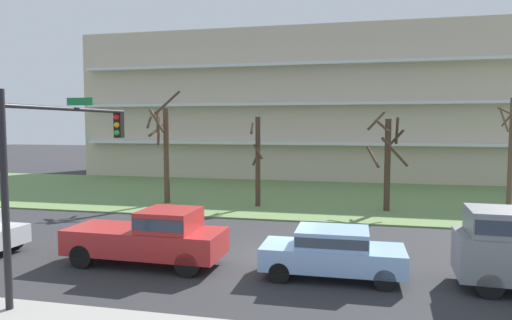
% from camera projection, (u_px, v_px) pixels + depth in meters
% --- Properties ---
extents(ground, '(160.00, 160.00, 0.00)m').
position_uv_depth(ground, '(279.00, 256.00, 16.74)').
color(ground, '#2D2D30').
extents(grass_lawn_strip, '(80.00, 16.00, 0.08)m').
position_uv_depth(grass_lawn_strip, '(315.00, 197.00, 30.35)').
color(grass_lawn_strip, '#66844C').
rests_on(grass_lawn_strip, ground).
extents(apartment_building, '(44.34, 12.68, 13.03)m').
position_uv_depth(apartment_building, '(330.00, 107.00, 43.34)').
color(apartment_building, beige).
rests_on(apartment_building, ground).
extents(tree_far_left, '(1.82, 2.26, 6.90)m').
position_uv_depth(tree_far_left, '(164.00, 146.00, 27.50)').
color(tree_far_left, '#4C3828').
rests_on(tree_far_left, ground).
extents(tree_left, '(0.79, 0.82, 5.25)m').
position_uv_depth(tree_left, '(258.00, 161.00, 26.43)').
color(tree_left, '#423023').
rests_on(tree_left, ground).
extents(tree_center, '(2.23, 2.26, 5.56)m').
position_uv_depth(tree_center, '(387.00, 158.00, 24.97)').
color(tree_center, '#423023').
rests_on(tree_center, ground).
extents(tree_right, '(1.85, 1.40, 6.16)m').
position_uv_depth(tree_right, '(510.00, 153.00, 23.36)').
color(tree_right, brown).
rests_on(tree_right, ground).
extents(sedan_blue_near_left, '(4.41, 1.83, 1.57)m').
position_uv_depth(sedan_blue_near_left, '(332.00, 251.00, 14.28)').
color(sedan_blue_near_left, '#8CB2E0').
rests_on(sedan_blue_near_left, ground).
extents(pickup_red_near_right, '(5.44, 2.11, 1.95)m').
position_uv_depth(pickup_red_near_right, '(152.00, 236.00, 15.60)').
color(pickup_red_near_right, '#B22828').
rests_on(pickup_red_near_right, ground).
extents(traffic_signal_mast, '(0.90, 6.00, 5.67)m').
position_uv_depth(traffic_signal_mast, '(59.00, 154.00, 13.39)').
color(traffic_signal_mast, black).
rests_on(traffic_signal_mast, ground).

